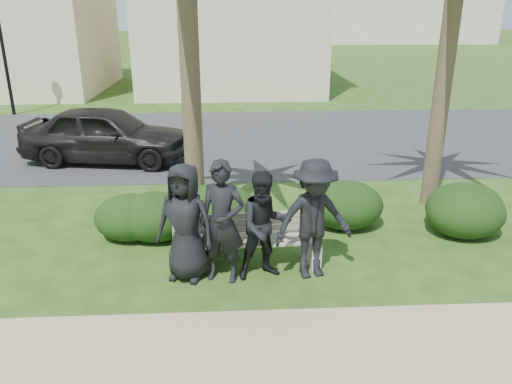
% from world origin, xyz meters
% --- Properties ---
extents(ground, '(160.00, 160.00, 0.00)m').
position_xyz_m(ground, '(0.00, 0.00, 0.00)').
color(ground, '#244212').
rests_on(ground, ground).
extents(footpath, '(30.00, 1.60, 0.01)m').
position_xyz_m(footpath, '(0.00, -1.80, 0.00)').
color(footpath, tan).
rests_on(footpath, ground).
extents(asphalt_street, '(160.00, 8.00, 0.01)m').
position_xyz_m(asphalt_street, '(0.00, 8.00, 0.00)').
color(asphalt_street, '#2D2D30').
rests_on(asphalt_street, ground).
extents(stucco_bldg_right, '(8.40, 8.40, 7.30)m').
position_xyz_m(stucco_bldg_right, '(-1.00, 18.00, 3.66)').
color(stucco_bldg_right, beige).
rests_on(stucco_bldg_right, ground).
extents(street_lamp, '(0.36, 0.36, 4.29)m').
position_xyz_m(street_lamp, '(-9.00, 12.00, 2.94)').
color(street_lamp, black).
rests_on(street_lamp, ground).
extents(park_bench, '(2.21, 0.61, 0.77)m').
position_xyz_m(park_bench, '(-0.94, 0.22, 0.35)').
color(park_bench, '#A39688').
rests_on(park_bench, ground).
extents(man_a, '(0.97, 0.79, 1.72)m').
position_xyz_m(man_a, '(-1.81, -0.06, 0.86)').
color(man_a, black).
rests_on(man_a, ground).
extents(man_b, '(0.74, 0.59, 1.78)m').
position_xyz_m(man_b, '(-1.29, -0.15, 0.89)').
color(man_b, black).
rests_on(man_b, ground).
extents(man_c, '(0.90, 0.77, 1.60)m').
position_xyz_m(man_c, '(-0.69, -0.11, 0.80)').
color(man_c, black).
rests_on(man_c, ground).
extents(man_d, '(1.26, 0.90, 1.77)m').
position_xyz_m(man_d, '(0.00, -0.12, 0.89)').
color(man_d, black).
rests_on(man_d, ground).
extents(hedge_a, '(1.27, 1.05, 0.83)m').
position_xyz_m(hedge_a, '(-2.44, 1.28, 0.42)').
color(hedge_a, black).
rests_on(hedge_a, ground).
extents(hedge_b, '(1.20, 0.99, 0.78)m').
position_xyz_m(hedge_b, '(-2.86, 1.32, 0.39)').
color(hedge_b, black).
rests_on(hedge_b, ground).
extents(hedge_c, '(1.49, 1.23, 0.97)m').
position_xyz_m(hedge_c, '(-1.42, 1.21, 0.49)').
color(hedge_c, black).
rests_on(hedge_c, ground).
extents(hedge_d, '(1.32, 1.09, 0.86)m').
position_xyz_m(hedge_d, '(0.87, 1.58, 0.43)').
color(hedge_d, black).
rests_on(hedge_d, ground).
extents(hedge_e, '(1.34, 1.10, 0.87)m').
position_xyz_m(hedge_e, '(2.91, 1.34, 0.44)').
color(hedge_e, black).
rests_on(hedge_e, ground).
extents(hedge_f, '(1.33, 1.10, 0.87)m').
position_xyz_m(hedge_f, '(2.84, 1.11, 0.43)').
color(hedge_f, black).
rests_on(hedge_f, ground).
extents(car_a, '(4.34, 2.28, 1.41)m').
position_xyz_m(car_a, '(-4.24, 5.85, 0.70)').
color(car_a, black).
rests_on(car_a, ground).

